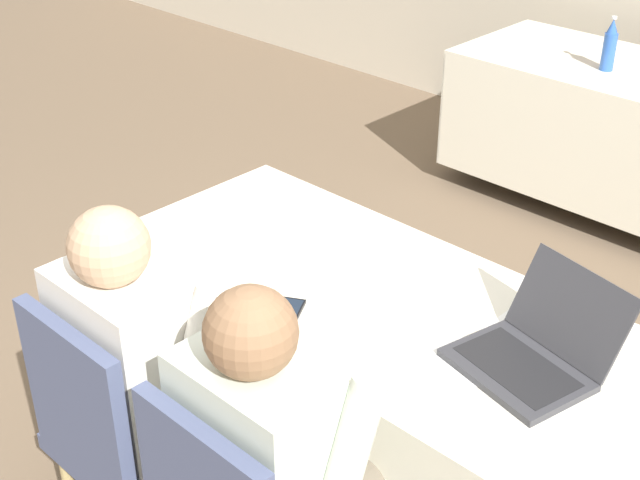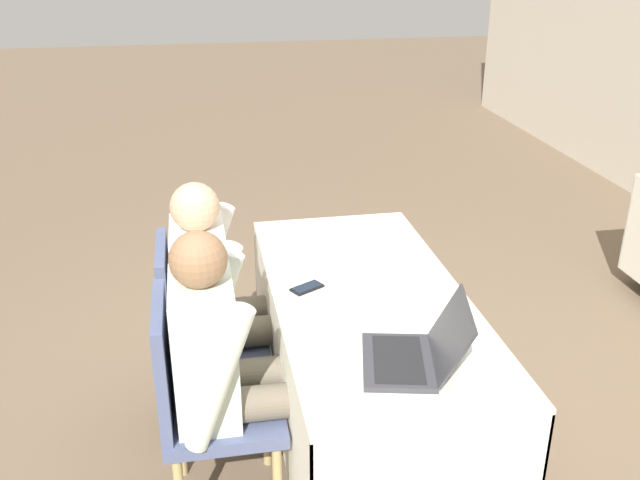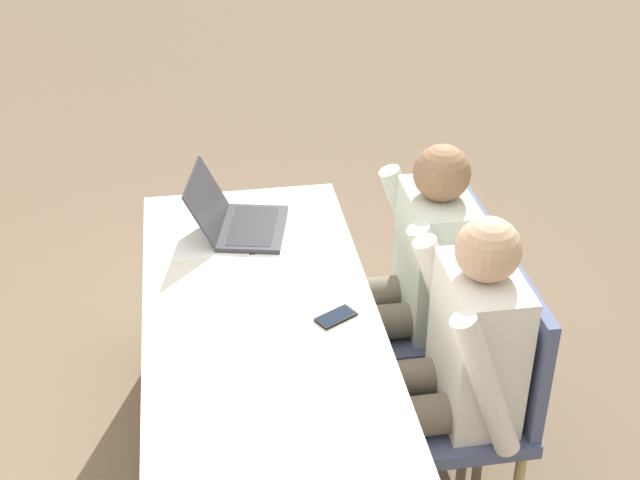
# 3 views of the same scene
# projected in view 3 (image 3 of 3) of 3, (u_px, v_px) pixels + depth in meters

# --- Properties ---
(ground_plane) EXTENTS (24.00, 24.00, 0.00)m
(ground_plane) POSITION_uv_depth(u_px,v_px,m) (267.00, 470.00, 3.29)
(ground_plane) COLOR brown
(conference_table_near) EXTENTS (1.67, 0.76, 0.73)m
(conference_table_near) POSITION_uv_depth(u_px,v_px,m) (262.00, 353.00, 3.00)
(conference_table_near) COLOR silver
(conference_table_near) RESTS_ON ground_plane
(laptop) EXTENTS (0.40, 0.41, 0.23)m
(laptop) POSITION_uv_depth(u_px,v_px,m) (239.00, 220.00, 3.32)
(laptop) COLOR #333338
(laptop) RESTS_ON conference_table_near
(cell_phone) EXTENTS (0.12, 0.15, 0.01)m
(cell_phone) POSITION_uv_depth(u_px,v_px,m) (336.00, 317.00, 2.87)
(cell_phone) COLOR black
(cell_phone) RESTS_ON conference_table_near
(paper_beside_laptop) EXTENTS (0.28, 0.34, 0.00)m
(paper_beside_laptop) POSITION_uv_depth(u_px,v_px,m) (257.00, 304.00, 2.94)
(paper_beside_laptop) COLOR white
(paper_beside_laptop) RESTS_ON conference_table_near
(paper_centre_table) EXTENTS (0.22, 0.30, 0.00)m
(paper_centre_table) POSITION_uv_depth(u_px,v_px,m) (290.00, 248.00, 3.24)
(paper_centre_table) COLOR white
(paper_centre_table) RESTS_ON conference_table_near
(paper_left_edge) EXTENTS (0.21, 0.30, 0.00)m
(paper_left_edge) POSITION_uv_depth(u_px,v_px,m) (212.00, 243.00, 3.27)
(paper_left_edge) COLOR white
(paper_left_edge) RESTS_ON conference_table_near
(chair_near_left) EXTENTS (0.44, 0.44, 0.89)m
(chair_near_left) POSITION_uv_depth(u_px,v_px,m) (479.00, 394.00, 2.92)
(chair_near_left) COLOR tan
(chair_near_left) RESTS_ON ground_plane
(chair_near_right) EXTENTS (0.44, 0.44, 0.89)m
(chair_near_right) POSITION_uv_depth(u_px,v_px,m) (438.00, 306.00, 3.34)
(chair_near_right) COLOR tan
(chair_near_right) RESTS_ON ground_plane
(person_checkered_shirt) EXTENTS (0.50, 0.52, 1.15)m
(person_checkered_shirt) POSITION_uv_depth(u_px,v_px,m) (453.00, 359.00, 2.82)
(person_checkered_shirt) COLOR #665B4C
(person_checkered_shirt) RESTS_ON ground_plane
(person_white_shirt) EXTENTS (0.50, 0.52, 1.15)m
(person_white_shirt) POSITION_uv_depth(u_px,v_px,m) (414.00, 273.00, 3.24)
(person_white_shirt) COLOR #665B4C
(person_white_shirt) RESTS_ON ground_plane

